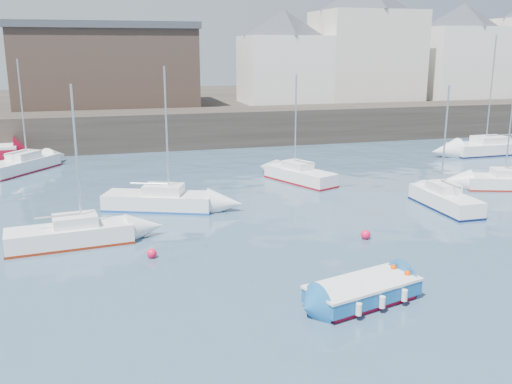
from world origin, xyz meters
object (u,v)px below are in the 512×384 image
object	(u,v)px
sailboat_a	(71,235)
sailboat_g	(492,147)
sailboat_h	(22,165)
sailboat_c	(445,199)
buoy_mid	(365,239)
buoy_far	(132,196)
blue_dinghy	(363,291)
sailboat_f	(300,175)
sailboat_b	(159,200)
buoy_near	(152,258)

from	to	relation	value
sailboat_a	sailboat_g	size ratio (longest dim) A/B	0.74
sailboat_g	sailboat_h	size ratio (longest dim) A/B	1.22
sailboat_a	sailboat_h	size ratio (longest dim) A/B	0.90
sailboat_c	buoy_mid	size ratio (longest dim) A/B	14.85
sailboat_c	buoy_far	bearing A→B (deg)	155.88
sailboat_c	sailboat_g	bearing A→B (deg)	45.38
sailboat_a	buoy_mid	size ratio (longest dim) A/B	15.87
sailboat_a	sailboat_h	world-z (taller)	sailboat_h
sailboat_g	buoy_mid	distance (m)	24.96
blue_dinghy	sailboat_f	bearing A→B (deg)	77.09
sailboat_b	sailboat_g	distance (m)	28.61
sailboat_h	buoy_near	size ratio (longest dim) A/B	18.83
sailboat_c	sailboat_g	xyz separation A→B (m)	(12.74, 12.91, 0.03)
sailboat_a	buoy_far	size ratio (longest dim) A/B	16.60
blue_dinghy	sailboat_h	size ratio (longest dim) A/B	0.56
sailboat_b	buoy_mid	bearing A→B (deg)	-41.22
sailboat_g	buoy_far	xyz separation A→B (m)	(-28.33, -5.92, -0.52)
sailboat_f	buoy_far	size ratio (longest dim) A/B	16.23
sailboat_h	buoy_near	bearing A→B (deg)	-69.81
sailboat_h	blue_dinghy	bearing A→B (deg)	-62.01
sailboat_c	sailboat_f	world-z (taller)	sailboat_f
sailboat_b	sailboat_f	size ratio (longest dim) A/B	1.10
sailboat_a	buoy_far	bearing A→B (deg)	68.79
buoy_near	sailboat_c	bearing A→B (deg)	11.83
blue_dinghy	buoy_far	size ratio (longest dim) A/B	10.24
sailboat_b	buoy_mid	size ratio (longest dim) A/B	17.12
sailboat_f	buoy_mid	xyz separation A→B (m)	(-0.91, -11.11, -0.46)
blue_dinghy	buoy_near	size ratio (longest dim) A/B	10.51
blue_dinghy	sailboat_f	distance (m)	17.44
sailboat_a	sailboat_f	distance (m)	15.86
blue_dinghy	sailboat_c	world-z (taller)	sailboat_c
blue_dinghy	buoy_near	distance (m)	8.74
buoy_mid	buoy_far	bearing A→B (deg)	132.28
blue_dinghy	buoy_mid	size ratio (longest dim) A/B	9.79
sailboat_a	sailboat_g	bearing A→B (deg)	23.64
sailboat_g	buoy_mid	xyz separation A→B (m)	(-18.90, -16.29, -0.52)
sailboat_f	blue_dinghy	bearing A→B (deg)	-102.91
sailboat_f	sailboat_g	xyz separation A→B (m)	(17.99, 5.18, 0.05)
blue_dinghy	sailboat_a	size ratio (longest dim) A/B	0.62
blue_dinghy	sailboat_g	xyz separation A→B (m)	(21.89, 22.18, 0.11)
buoy_mid	buoy_far	size ratio (longest dim) A/B	1.05
buoy_far	blue_dinghy	bearing A→B (deg)	-68.39
sailboat_b	sailboat_h	world-z (taller)	sailboat_h
blue_dinghy	sailboat_a	xyz separation A→B (m)	(-9.47, 8.45, 0.07)
sailboat_g	buoy_mid	world-z (taller)	sailboat_g
buoy_near	buoy_mid	distance (m)	9.29
sailboat_g	buoy_mid	size ratio (longest dim) A/B	21.37
buoy_mid	sailboat_f	bearing A→B (deg)	85.34
sailboat_a	buoy_mid	bearing A→B (deg)	-11.64
buoy_near	buoy_mid	bearing A→B (deg)	-0.93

